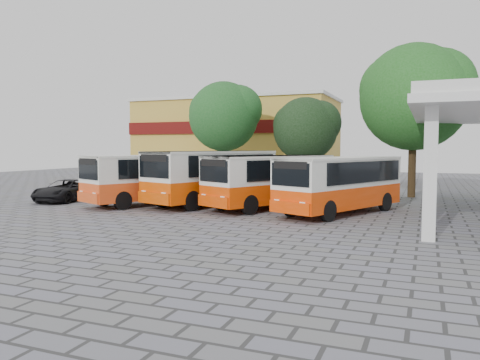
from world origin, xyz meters
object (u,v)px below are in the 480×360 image
at_px(bus_far_right, 340,181).
at_px(bus_centre_right, 271,178).
at_px(parked_car, 66,190).
at_px(bus_far_left, 152,176).
at_px(bus_centre_left, 213,174).

bearing_deg(bus_far_right, bus_centre_right, -167.11).
distance_m(bus_centre_right, parked_car, 12.78).
bearing_deg(parked_car, bus_far_left, -1.21).
bearing_deg(parked_car, bus_centre_left, 3.02).
bearing_deg(bus_centre_right, bus_far_left, -147.38).
xyz_separation_m(bus_centre_right, parked_car, (-12.67, -1.41, -0.99)).
bearing_deg(bus_centre_right, bus_far_right, 15.34).
bearing_deg(bus_far_right, bus_centre_left, -164.29).
height_order(bus_far_left, bus_centre_left, bus_centre_left).
relative_size(bus_centre_right, parked_car, 1.80).
bearing_deg(bus_far_left, parked_car, -148.95).
distance_m(bus_centre_left, bus_far_right, 7.49).
xyz_separation_m(bus_centre_left, bus_far_right, (7.41, -1.07, -0.16)).
distance_m(bus_far_left, bus_centre_left, 3.53).
distance_m(bus_far_left, parked_car, 5.87).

